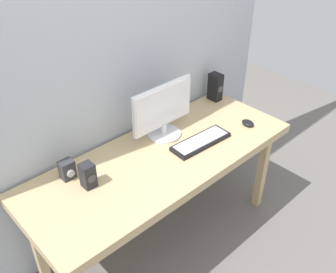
% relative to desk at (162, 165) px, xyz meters
% --- Properties ---
extents(ground_plane, '(6.00, 6.00, 0.00)m').
position_rel_desk_xyz_m(ground_plane, '(0.00, 0.00, -0.68)').
color(ground_plane, slate).
extents(wall_back, '(2.60, 0.04, 3.00)m').
position_rel_desk_xyz_m(wall_back, '(0.00, 0.38, 0.82)').
color(wall_back, '#B2BCC6').
rests_on(wall_back, ground_plane).
extents(desk, '(1.76, 0.68, 0.75)m').
position_rel_desk_xyz_m(desk, '(0.00, 0.00, 0.00)').
color(desk, tan).
rests_on(desk, ground_plane).
extents(monitor, '(0.47, 0.22, 0.36)m').
position_rel_desk_xyz_m(monitor, '(0.16, 0.17, 0.25)').
color(monitor, silver).
rests_on(monitor, desk).
extents(keyboard_primary, '(0.42, 0.16, 0.03)m').
position_rel_desk_xyz_m(keyboard_primary, '(0.27, -0.07, 0.08)').
color(keyboard_primary, black).
rests_on(keyboard_primary, desk).
extents(mouse, '(0.09, 0.11, 0.03)m').
position_rel_desk_xyz_m(mouse, '(0.66, -0.14, 0.09)').
color(mouse, black).
rests_on(mouse, desk).
extents(speaker_right, '(0.07, 0.10, 0.21)m').
position_rel_desk_xyz_m(speaker_right, '(0.77, 0.26, 0.17)').
color(speaker_right, black).
rests_on(speaker_right, desk).
extents(speaker_left, '(0.07, 0.08, 0.15)m').
position_rel_desk_xyz_m(speaker_left, '(-0.48, 0.07, 0.14)').
color(speaker_left, '#232328').
rests_on(speaker_left, desk).
extents(audio_controller, '(0.08, 0.08, 0.11)m').
position_rel_desk_xyz_m(audio_controller, '(-0.52, 0.21, 0.13)').
color(audio_controller, '#333338').
rests_on(audio_controller, desk).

